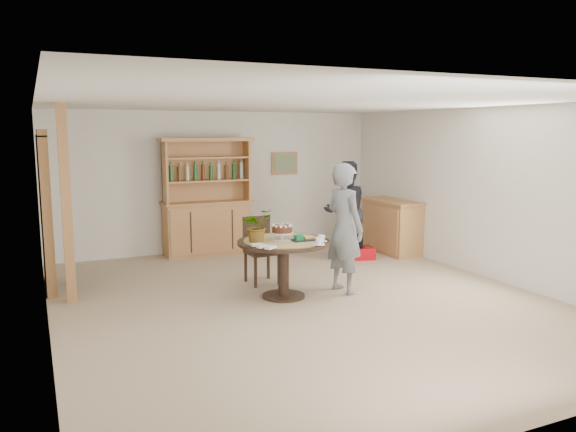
{
  "coord_description": "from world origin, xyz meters",
  "views": [
    {
      "loc": [
        -3.07,
        -6.23,
        2.16
      ],
      "look_at": [
        -0.04,
        0.39,
        1.05
      ],
      "focal_mm": 35.0,
      "sensor_mm": 36.0,
      "label": 1
    }
  ],
  "objects_px": {
    "dining_table": "(284,252)",
    "adult_person": "(345,211)",
    "red_suitcase": "(355,253)",
    "dining_chair": "(260,245)",
    "sideboard": "(392,226)",
    "hutch": "(207,215)",
    "teen_boy": "(345,228)"
  },
  "relations": [
    {
      "from": "dining_table",
      "to": "adult_person",
      "type": "xyz_separation_m",
      "value": [
        1.83,
        1.56,
        0.23
      ]
    },
    {
      "from": "adult_person",
      "to": "red_suitcase",
      "type": "bearing_deg",
      "value": 165.61
    },
    {
      "from": "dining_table",
      "to": "dining_chair",
      "type": "bearing_deg",
      "value": 90.18
    },
    {
      "from": "dining_chair",
      "to": "red_suitcase",
      "type": "height_order",
      "value": "dining_chair"
    },
    {
      "from": "dining_table",
      "to": "sideboard",
      "type": "bearing_deg",
      "value": 30.86
    },
    {
      "from": "hutch",
      "to": "sideboard",
      "type": "distance_m",
      "value": 3.29
    },
    {
      "from": "sideboard",
      "to": "dining_table",
      "type": "distance_m",
      "value": 3.38
    },
    {
      "from": "hutch",
      "to": "teen_boy",
      "type": "bearing_deg",
      "value": -72.13
    },
    {
      "from": "dining_chair",
      "to": "teen_boy",
      "type": "height_order",
      "value": "teen_boy"
    },
    {
      "from": "dining_table",
      "to": "dining_chair",
      "type": "relative_size",
      "value": 1.27
    },
    {
      "from": "red_suitcase",
      "to": "dining_chair",
      "type": "bearing_deg",
      "value": -145.54
    },
    {
      "from": "dining_table",
      "to": "red_suitcase",
      "type": "distance_m",
      "value": 2.59
    },
    {
      "from": "hutch",
      "to": "red_suitcase",
      "type": "xyz_separation_m",
      "value": [
        2.17,
        -1.44,
        -0.59
      ]
    },
    {
      "from": "hutch",
      "to": "adult_person",
      "type": "xyz_separation_m",
      "value": [
        1.97,
        -1.42,
        0.14
      ]
    },
    {
      "from": "red_suitcase",
      "to": "hutch",
      "type": "bearing_deg",
      "value": 161.79
    },
    {
      "from": "teen_boy",
      "to": "adult_person",
      "type": "height_order",
      "value": "teen_boy"
    },
    {
      "from": "dining_table",
      "to": "teen_boy",
      "type": "distance_m",
      "value": 0.9
    },
    {
      "from": "red_suitcase",
      "to": "adult_person",
      "type": "bearing_deg",
      "value": -171.17
    },
    {
      "from": "teen_boy",
      "to": "red_suitcase",
      "type": "bearing_deg",
      "value": -46.94
    },
    {
      "from": "sideboard",
      "to": "hutch",
      "type": "bearing_deg",
      "value": 157.79
    },
    {
      "from": "sideboard",
      "to": "teen_boy",
      "type": "bearing_deg",
      "value": -138.2
    },
    {
      "from": "hutch",
      "to": "red_suitcase",
      "type": "distance_m",
      "value": 2.67
    },
    {
      "from": "sideboard",
      "to": "teen_boy",
      "type": "xyz_separation_m",
      "value": [
        -2.05,
        -1.83,
        0.4
      ]
    },
    {
      "from": "dining_chair",
      "to": "red_suitcase",
      "type": "bearing_deg",
      "value": 17.24
    },
    {
      "from": "teen_boy",
      "to": "dining_chair",
      "type": "bearing_deg",
      "value": 31.41
    },
    {
      "from": "hutch",
      "to": "red_suitcase",
      "type": "height_order",
      "value": "hutch"
    },
    {
      "from": "dining_chair",
      "to": "adult_person",
      "type": "bearing_deg",
      "value": 19.81
    },
    {
      "from": "hutch",
      "to": "dining_table",
      "type": "relative_size",
      "value": 1.7
    },
    {
      "from": "sideboard",
      "to": "red_suitcase",
      "type": "relative_size",
      "value": 1.84
    },
    {
      "from": "teen_boy",
      "to": "red_suitcase",
      "type": "xyz_separation_m",
      "value": [
        1.18,
        1.64,
        -0.77
      ]
    },
    {
      "from": "hutch",
      "to": "teen_boy",
      "type": "height_order",
      "value": "hutch"
    },
    {
      "from": "hutch",
      "to": "red_suitcase",
      "type": "relative_size",
      "value": 2.98
    }
  ]
}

